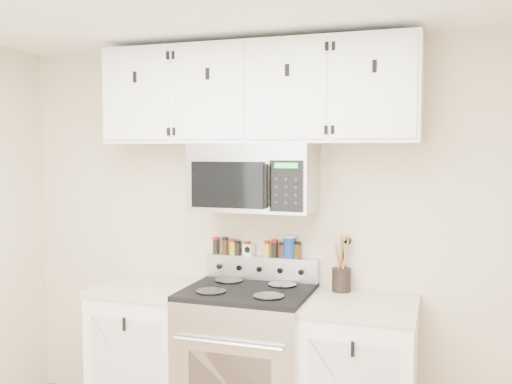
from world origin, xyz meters
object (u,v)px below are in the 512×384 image
(range, at_px, (248,362))
(microwave, at_px, (254,177))
(utensil_crock, at_px, (341,278))
(salt_canister, at_px, (290,247))

(range, xyz_separation_m, microwave, (0.00, 0.13, 1.14))
(utensil_crock, bearing_deg, microwave, -168.88)
(salt_canister, bearing_deg, range, -123.81)
(range, bearing_deg, utensil_crock, 23.39)
(range, xyz_separation_m, utensil_crock, (0.54, 0.23, 0.52))
(microwave, height_order, utensil_crock, microwave)
(microwave, bearing_deg, range, -90.23)
(utensil_crock, bearing_deg, salt_canister, 171.81)
(microwave, height_order, salt_canister, microwave)
(range, height_order, salt_canister, salt_canister)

